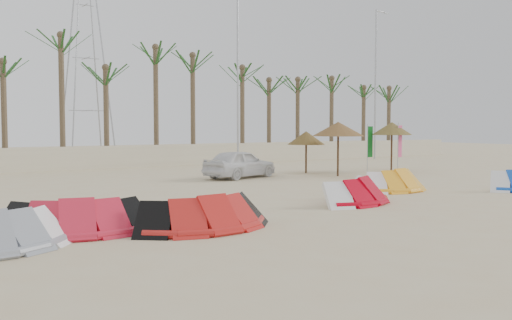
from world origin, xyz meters
TOP-DOWN VIEW (x-y plane):
  - ground at (0.00, 0.00)m, footprint 120.00×120.00m
  - boundary_wall at (0.00, 22.00)m, footprint 60.00×0.30m
  - palm_line at (0.67, 23.50)m, footprint 52.00×4.00m
  - lamp_c at (8.04, 20.00)m, footprint 1.25×0.14m
  - lamp_d at (20.04, 20.00)m, footprint 1.25×0.14m
  - pylon at (1.00, 28.00)m, footprint 3.00×3.00m
  - kite_red_left at (-7.16, 2.95)m, footprint 3.68×2.23m
  - kite_red_mid at (-4.42, 1.86)m, footprint 3.63×1.77m
  - kite_red_right at (1.89, 3.34)m, footprint 3.88×2.68m
  - kite_orange at (5.51, 4.90)m, footprint 3.25×1.86m
  - parasol_left at (7.79, 12.94)m, footprint 1.97×1.97m
  - parasol_mid at (7.99, 10.69)m, footprint 2.54×2.54m
  - parasol_right at (12.56, 11.43)m, footprint 2.19×2.19m
  - flag_pink at (12.69, 10.94)m, footprint 0.45×0.13m
  - flag_green at (11.51, 12.04)m, footprint 0.45×0.06m
  - car at (3.47, 12.55)m, footprint 4.26×2.69m

SIDE VIEW (x-z plane):
  - ground at x=0.00m, z-range 0.00..0.00m
  - pylon at x=1.00m, z-range -7.00..7.00m
  - kite_orange at x=5.51m, z-range -0.03..0.87m
  - kite_red_left at x=-7.16m, z-range -0.03..0.87m
  - kite_red_right at x=1.89m, z-range -0.03..0.87m
  - kite_red_mid at x=-4.42m, z-range -0.03..0.87m
  - boundary_wall at x=0.00m, z-range 0.00..1.30m
  - car at x=3.47m, z-range 0.00..1.35m
  - flag_green at x=11.51m, z-range 0.24..2.83m
  - flag_pink at x=12.69m, z-range 0.25..2.89m
  - parasol_left at x=7.79m, z-range 0.74..2.95m
  - parasol_mid at x=7.99m, z-range 0.98..3.66m
  - parasol_right at x=12.56m, z-range 0.98..3.67m
  - lamp_c at x=8.04m, z-range 0.27..11.27m
  - lamp_d at x=20.04m, z-range 0.27..11.27m
  - palm_line at x=0.67m, z-range 2.59..10.29m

